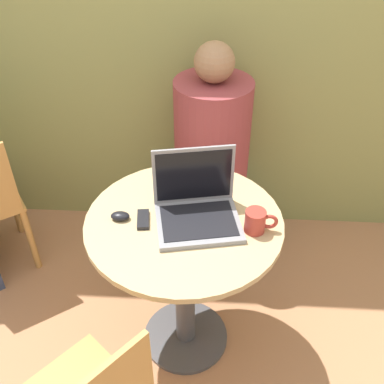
% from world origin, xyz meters
% --- Properties ---
extents(ground_plane, '(12.00, 12.00, 0.00)m').
position_xyz_m(ground_plane, '(0.00, 0.00, 0.00)').
color(ground_plane, tan).
extents(back_wall, '(7.00, 0.05, 2.60)m').
position_xyz_m(back_wall, '(0.00, 0.95, 1.30)').
color(back_wall, '#939956').
rests_on(back_wall, ground_plane).
extents(round_table, '(0.78, 0.78, 0.78)m').
position_xyz_m(round_table, '(0.00, 0.00, 0.57)').
color(round_table, '#4C4C51').
rests_on(round_table, ground_plane).
extents(laptop, '(0.37, 0.32, 0.27)m').
position_xyz_m(laptop, '(0.05, 0.02, 0.83)').
color(laptop, gray).
rests_on(laptop, round_table).
extents(cell_phone, '(0.06, 0.11, 0.02)m').
position_xyz_m(cell_phone, '(-0.16, -0.02, 0.79)').
color(cell_phone, black).
rests_on(cell_phone, round_table).
extents(computer_mouse, '(0.07, 0.05, 0.03)m').
position_xyz_m(computer_mouse, '(-0.25, -0.01, 0.79)').
color(computer_mouse, black).
rests_on(computer_mouse, round_table).
extents(coffee_cup, '(0.13, 0.08, 0.09)m').
position_xyz_m(coffee_cup, '(0.28, -0.04, 0.82)').
color(coffee_cup, '#B2382D').
rests_on(coffee_cup, round_table).
extents(person_seated, '(0.44, 0.62, 1.25)m').
position_xyz_m(person_seated, '(0.10, 0.74, 0.51)').
color(person_seated, '#3D4766').
rests_on(person_seated, ground_plane).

